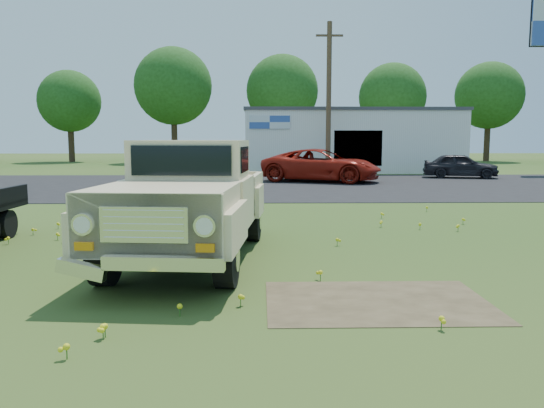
{
  "coord_description": "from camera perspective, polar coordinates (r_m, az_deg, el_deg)",
  "views": [
    {
      "loc": [
        -0.08,
        -9.93,
        2.2
      ],
      "look_at": [
        0.16,
        1.0,
        0.85
      ],
      "focal_mm": 35.0,
      "sensor_mm": 36.0,
      "label": 1
    }
  ],
  "objects": [
    {
      "name": "treeline_d",
      "position": [
        50.66,
        1.12,
        12.06
      ],
      "size": [
        6.72,
        6.72,
        10.0
      ],
      "color": "#382719",
      "rests_on": "ground"
    },
    {
      "name": "dirt_patch_b",
      "position": [
        13.74,
        -9.29,
        -2.25
      ],
      "size": [
        2.2,
        1.6,
        0.01
      ],
      "primitive_type": "cube",
      "color": "#453A24",
      "rests_on": "ground"
    },
    {
      "name": "red_pickup",
      "position": [
        27.12,
        5.35,
        4.13
      ],
      "size": [
        6.55,
        4.69,
        1.66
      ],
      "primitive_type": "imported",
      "rotation": [
        0.0,
        0.0,
        1.21
      ],
      "color": "maroon",
      "rests_on": "ground"
    },
    {
      "name": "treeline_b",
      "position": [
        54.1,
        -20.96,
        10.27
      ],
      "size": [
        5.76,
        5.76,
        8.57
      ],
      "color": "#382719",
      "rests_on": "ground"
    },
    {
      "name": "commercial_building",
      "position": [
        37.42,
        8.14,
        6.83
      ],
      "size": [
        14.2,
        8.2,
        4.15
      ],
      "color": "white",
      "rests_on": "ground"
    },
    {
      "name": "treeline_c",
      "position": [
        50.28,
        -10.57,
        12.34
      ],
      "size": [
        7.04,
        7.04,
        10.47
      ],
      "color": "#382719",
      "rests_on": "ground"
    },
    {
      "name": "asphalt_lot",
      "position": [
        25.02,
        -1.08,
        2.01
      ],
      "size": [
        90.0,
        14.0,
        0.02
      ],
      "primitive_type": "cube",
      "color": "black",
      "rests_on": "ground"
    },
    {
      "name": "treeline_f",
      "position": [
        56.12,
        22.32,
        10.73
      ],
      "size": [
        6.4,
        6.4,
        9.52
      ],
      "color": "#382719",
      "rests_on": "ground"
    },
    {
      "name": "dark_sedan",
      "position": [
        31.46,
        19.61,
        3.89
      ],
      "size": [
        4.3,
        2.58,
        1.37
      ],
      "primitive_type": "imported",
      "rotation": [
        0.0,
        0.0,
        1.31
      ],
      "color": "black",
      "rests_on": "ground"
    },
    {
      "name": "treeline_e",
      "position": [
        50.54,
        12.81,
        11.18
      ],
      "size": [
        6.08,
        6.08,
        9.04
      ],
      "color": "#382719",
      "rests_on": "ground"
    },
    {
      "name": "ground",
      "position": [
        10.17,
        -0.79,
        -5.44
      ],
      "size": [
        140.0,
        140.0,
        0.0
      ],
      "primitive_type": "plane",
      "color": "#2B4D18",
      "rests_on": "ground"
    },
    {
      "name": "utility_pole_mid",
      "position": [
        32.28,
        6.12,
        11.29
      ],
      "size": [
        1.6,
        0.3,
        9.0
      ],
      "color": "#463120",
      "rests_on": "ground"
    },
    {
      "name": "vintage_pickup_truck",
      "position": [
        9.73,
        -8.64,
        0.43
      ],
      "size": [
        2.88,
        6.2,
        2.18
      ],
      "primitive_type": null,
      "rotation": [
        0.0,
        0.0,
        -0.09
      ],
      "color": "#C6B485",
      "rests_on": "ground"
    },
    {
      "name": "dirt_patch_a",
      "position": [
        7.44,
        11.25,
        -10.29
      ],
      "size": [
        3.0,
        2.0,
        0.01
      ],
      "primitive_type": "cube",
      "color": "#453A24",
      "rests_on": "ground"
    }
  ]
}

